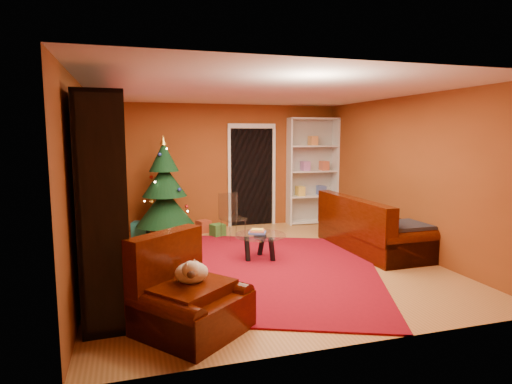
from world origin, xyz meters
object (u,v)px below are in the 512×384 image
object	(u,v)px
media_unit	(103,196)
armchair	(192,294)
dog	(192,273)
gift_box_green	(218,230)
christmas_tree	(165,188)
coffee_table	(260,247)
white_bookshelf	(312,171)
acrylic_chair	(233,219)
gift_box_teal	(140,229)
rug	(261,269)
gift_box_red	(204,226)
sofa	(373,223)

from	to	relation	value
media_unit	armchair	bearing A→B (deg)	-64.32
dog	gift_box_green	bearing A→B (deg)	35.64
christmas_tree	coffee_table	size ratio (longest dim) A/B	2.44
dog	christmas_tree	bearing A→B (deg)	49.80
white_bookshelf	acrylic_chair	xyz separation A→B (m)	(-2.05, -1.00, -0.77)
gift_box_teal	acrylic_chair	distance (m)	1.85
christmas_tree	gift_box_green	bearing A→B (deg)	-13.96
coffee_table	rug	bearing A→B (deg)	-105.18
gift_box_red	coffee_table	xyz separation A→B (m)	(0.53, -2.19, 0.09)
coffee_table	acrylic_chair	xyz separation A→B (m)	(-0.09, 1.43, 0.18)
rug	gift_box_green	bearing A→B (deg)	94.99
white_bookshelf	sofa	distance (m)	2.50
media_unit	coffee_table	bearing A→B (deg)	10.55
rug	acrylic_chair	distance (m)	1.95
christmas_tree	media_unit	bearing A→B (deg)	-110.99
gift_box_teal	sofa	size ratio (longest dim) A/B	0.13
coffee_table	acrylic_chair	bearing A→B (deg)	93.75
christmas_tree	white_bookshelf	world-z (taller)	white_bookshelf
gift_box_red	dog	distance (m)	4.40
white_bookshelf	coffee_table	distance (m)	3.27
media_unit	dog	size ratio (longest dim) A/B	7.77
media_unit	armchair	xyz separation A→B (m)	(0.89, -1.64, -0.80)
dog	sofa	size ratio (longest dim) A/B	0.18
rug	gift_box_green	size ratio (longest dim) A/B	15.99
rug	acrylic_chair	bearing A→B (deg)	88.86
rug	coffee_table	bearing A→B (deg)	74.82
christmas_tree	white_bookshelf	bearing A→B (deg)	7.81
media_unit	armchair	world-z (taller)	media_unit
armchair	dog	world-z (taller)	armchair
gift_box_teal	gift_box_red	size ratio (longest dim) A/B	1.21
media_unit	dog	bearing A→B (deg)	-63.06
white_bookshelf	armchair	world-z (taller)	white_bookshelf
sofa	rug	bearing A→B (deg)	102.46
white_bookshelf	armchair	distance (m)	5.74
rug	white_bookshelf	size ratio (longest dim) A/B	1.62
christmas_tree	gift_box_teal	size ratio (longest dim) A/B	6.78
armchair	sofa	distance (m)	4.06
gift_box_red	acrylic_chair	world-z (taller)	acrylic_chair
media_unit	gift_box_teal	world-z (taller)	media_unit
media_unit	gift_box_red	distance (m)	3.41
acrylic_chair	coffee_table	bearing A→B (deg)	-102.97
gift_box_teal	acrylic_chair	bearing A→B (deg)	-24.09
rug	white_bookshelf	distance (m)	3.77
media_unit	gift_box_green	world-z (taller)	media_unit
rug	acrylic_chair	xyz separation A→B (m)	(0.04, 1.92, 0.38)
dog	coffee_table	distance (m)	2.54
christmas_tree	sofa	xyz separation A→B (m)	(3.33, -1.95, -0.48)
gift_box_green	sofa	distance (m)	2.93
gift_box_teal	acrylic_chair	world-z (taller)	acrylic_chair
christmas_tree	gift_box_red	size ratio (longest dim) A/B	8.19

